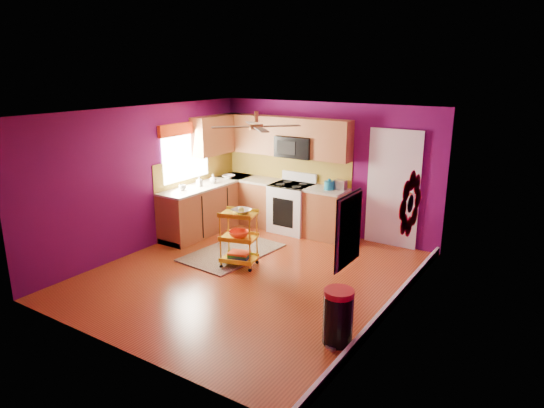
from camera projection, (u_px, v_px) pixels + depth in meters
The scene contains 18 objects.
ground at pixel (250, 275), 7.54m from camera, with size 5.00×5.00×0.00m, color maroon.
room_envelope at pixel (251, 172), 7.09m from camera, with size 4.54×5.04×2.52m.
lower_cabinets at pixel (248, 208), 9.60m from camera, with size 2.81×2.31×0.94m.
electric_range at pixel (292, 207), 9.45m from camera, with size 0.76×0.66×1.13m.
upper_cabinetry at pixel (262, 137), 9.46m from camera, with size 2.80×2.30×1.26m.
left_window at pixel (186, 143), 9.08m from camera, with size 0.08×1.35×1.08m.
panel_door at pixel (393, 190), 8.55m from camera, with size 0.95×0.11×2.15m.
right_wall_art at pixel (386, 214), 5.71m from camera, with size 0.04×2.74×1.04m.
ceiling_fan at pixel (256, 126), 7.08m from camera, with size 1.01×1.01×0.26m.
shag_rug at pixel (232, 252), 8.42m from camera, with size 1.06×1.73×0.02m, color black.
rolling_cart at pixel (239, 236), 7.74m from camera, with size 0.64×0.54×1.00m.
trash_can at pixel (338, 317), 5.60m from camera, with size 0.46×0.46×0.67m.
teal_kettle at pixel (329, 185), 8.91m from camera, with size 0.18×0.18×0.21m.
toaster at pixel (340, 185), 8.92m from camera, with size 0.22×0.15×0.18m, color beige.
soap_bottle_a at pixel (199, 181), 9.14m from camera, with size 0.09×0.09×0.20m, color #EA3F72.
soap_bottle_b at pixel (213, 179), 9.41m from camera, with size 0.14×0.14×0.18m, color white.
counter_dish at pixel (229, 176), 9.86m from camera, with size 0.24×0.24×0.06m, color white.
counter_cup at pixel (182, 187), 8.87m from camera, with size 0.13×0.13×0.10m, color white.
Camera 1 is at (4.08, -5.65, 3.12)m, focal length 32.00 mm.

